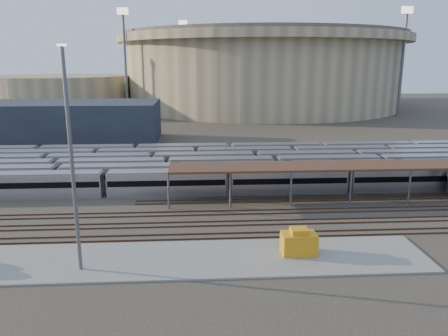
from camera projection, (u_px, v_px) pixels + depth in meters
ground at (227, 211)px, 60.12m from camera, size 420.00×420.00×0.00m
apron at (188, 259)px, 45.27m from camera, size 50.00×9.00×0.20m
subway_trains at (227, 166)px, 77.69m from camera, size 129.08×23.90×3.60m
inspection_shed at (374, 166)px, 64.11m from camera, size 60.30×6.00×5.30m
empty_tracks at (229, 223)px, 55.26m from camera, size 170.00×9.62×0.18m
stadium at (262, 69)px, 193.29m from camera, size 124.00×124.00×32.50m
secondary_arena at (61, 93)px, 180.81m from camera, size 56.00×56.00×14.00m
service_building at (74, 122)px, 110.12m from camera, size 42.00×20.00×10.00m
floodlight_0 at (125, 59)px, 159.94m from camera, size 4.00×1.00×38.40m
floodlight_2 at (403, 59)px, 156.21m from camera, size 4.00×1.00×38.40m
floodlight_3 at (184, 59)px, 209.57m from camera, size 4.00×1.00×38.40m
yard_light_pole at (72, 163)px, 40.35m from camera, size 0.81×0.36×21.35m
yellow_equipment at (299, 243)px, 46.13m from camera, size 3.67×2.34×2.26m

